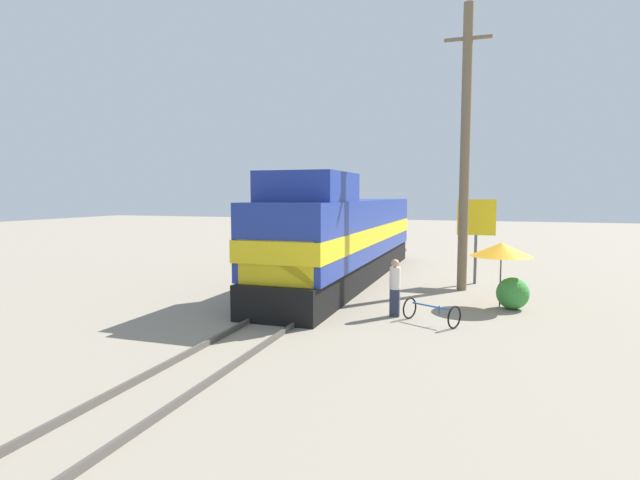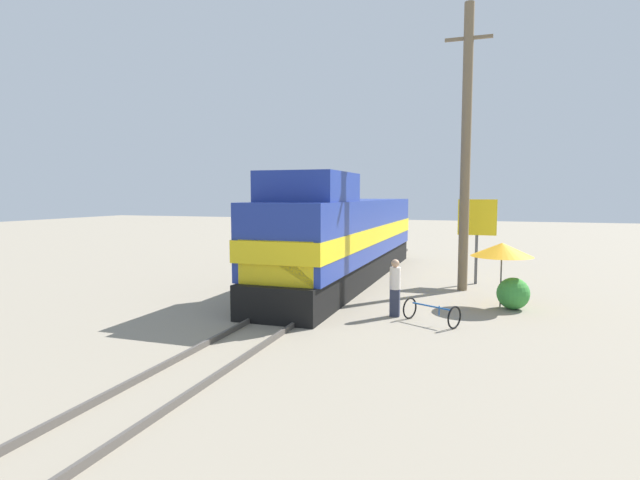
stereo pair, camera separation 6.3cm
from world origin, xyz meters
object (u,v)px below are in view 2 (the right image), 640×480
at_px(locomotive, 345,237).
at_px(utility_pole, 466,148).
at_px(person_bystander, 395,285).
at_px(bicycle, 431,312).
at_px(billboard_sign, 477,223).
at_px(vendor_umbrella, 502,250).

distance_m(locomotive, utility_pole, 6.29).
relative_size(utility_pole, person_bystander, 6.15).
bearing_deg(bicycle, utility_pole, 22.86).
relative_size(billboard_sign, bicycle, 2.08).
xyz_separation_m(vendor_umbrella, bicycle, (-2.00, -3.07, -1.64)).
bearing_deg(billboard_sign, locomotive, -166.67).
bearing_deg(person_bystander, locomotive, 120.11).
bearing_deg(utility_pole, bicycle, -95.91).
height_order(utility_pole, billboard_sign, utility_pole).
height_order(vendor_umbrella, person_bystander, vendor_umbrella).
bearing_deg(utility_pole, vendor_umbrella, -62.96).
xyz_separation_m(utility_pole, vendor_umbrella, (1.40, -2.74, -3.71)).
bearing_deg(utility_pole, billboard_sign, 74.36).
xyz_separation_m(vendor_umbrella, billboard_sign, (-0.93, 4.41, 0.66)).
bearing_deg(vendor_umbrella, billboard_sign, 101.89).
distance_m(billboard_sign, person_bystander, 7.48).
distance_m(person_bystander, bicycle, 1.47).
height_order(billboard_sign, person_bystander, billboard_sign).
distance_m(utility_pole, person_bystander, 7.27).
distance_m(locomotive, bicycle, 7.78).
bearing_deg(billboard_sign, person_bystander, -108.09).
xyz_separation_m(locomotive, vendor_umbrella, (6.46, -3.10, 0.01)).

